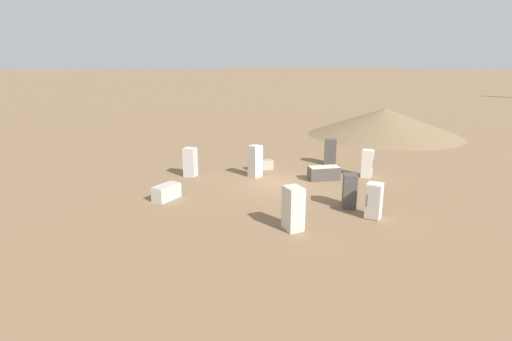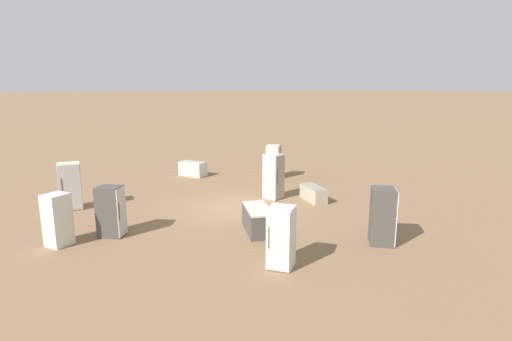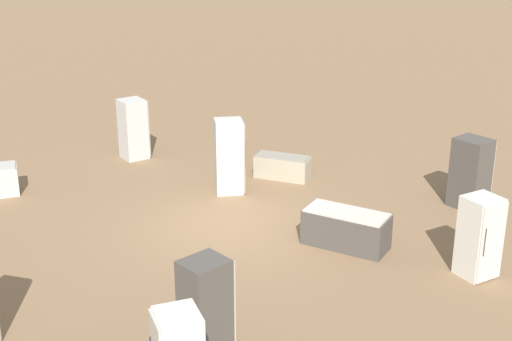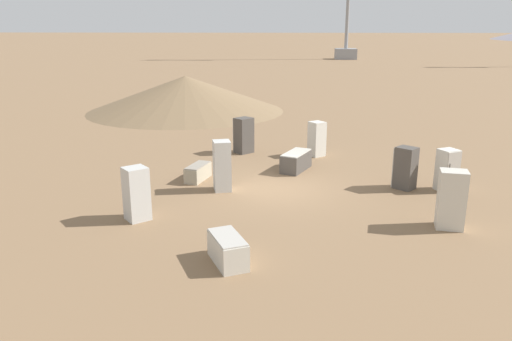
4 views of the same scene
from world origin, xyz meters
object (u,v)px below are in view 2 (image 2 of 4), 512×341
(discarded_fridge_0, at_px, (274,176))
(discarded_fridge_8, at_px, (281,237))
(discarded_fridge_6, at_px, (383,216))
(discarded_fridge_7, at_px, (57,220))
(discarded_fridge_2, at_px, (274,162))
(discarded_fridge_5, at_px, (111,211))
(discarded_fridge_4, at_px, (313,194))
(discarded_fridge_9, at_px, (258,220))
(discarded_fridge_1, at_px, (70,186))
(discarded_fridge_3, at_px, (193,169))

(discarded_fridge_0, distance_m, discarded_fridge_8, 6.58)
(discarded_fridge_6, distance_m, discarded_fridge_8, 3.51)
(discarded_fridge_0, bearing_deg, discarded_fridge_8, 39.96)
(discarded_fridge_6, xyz_separation_m, discarded_fridge_7, (8.08, -5.18, -0.07))
(discarded_fridge_2, bearing_deg, discarded_fridge_5, -18.36)
(discarded_fridge_5, height_order, discarded_fridge_8, discarded_fridge_8)
(discarded_fridge_6, bearing_deg, discarded_fridge_7, -79.40)
(discarded_fridge_4, relative_size, discarded_fridge_8, 0.94)
(discarded_fridge_5, distance_m, discarded_fridge_6, 8.30)
(discarded_fridge_9, bearing_deg, discarded_fridge_2, 72.65)
(discarded_fridge_1, height_order, discarded_fridge_3, discarded_fridge_1)
(discarded_fridge_0, height_order, discarded_fridge_5, discarded_fridge_0)
(discarded_fridge_3, bearing_deg, discarded_fridge_9, -127.19)
(discarded_fridge_1, height_order, discarded_fridge_7, discarded_fridge_1)
(discarded_fridge_5, xyz_separation_m, discarded_fridge_8, (-3.08, 4.71, 0.02))
(discarded_fridge_4, relative_size, discarded_fridge_9, 0.79)
(discarded_fridge_0, xyz_separation_m, discarded_fridge_7, (8.28, 0.62, -0.16))
(discarded_fridge_8, bearing_deg, discarded_fridge_4, -86.11)
(discarded_fridge_0, relative_size, discarded_fridge_1, 1.04)
(discarded_fridge_4, relative_size, discarded_fridge_7, 0.98)
(discarded_fridge_6, bearing_deg, discarded_fridge_8, -52.67)
(discarded_fridge_6, bearing_deg, discarded_fridge_9, -95.55)
(discarded_fridge_0, distance_m, discarded_fridge_6, 5.80)
(discarded_fridge_7, bearing_deg, discarded_fridge_1, 47.79)
(discarded_fridge_5, bearing_deg, discarded_fridge_8, 73.44)
(discarded_fridge_1, distance_m, discarded_fridge_8, 9.24)
(discarded_fridge_9, bearing_deg, discarded_fridge_6, -26.60)
(discarded_fridge_2, xyz_separation_m, discarded_fridge_4, (1.10, 4.33, -0.55))
(discarded_fridge_9, bearing_deg, discarded_fridge_8, -88.70)
(discarded_fridge_2, distance_m, discarded_fridge_4, 4.50)
(discarded_fridge_1, relative_size, discarded_fridge_3, 1.14)
(discarded_fridge_6, bearing_deg, discarded_fridge_5, -84.42)
(discarded_fridge_4, height_order, discarded_fridge_7, discarded_fridge_7)
(discarded_fridge_2, distance_m, discarded_fridge_8, 10.42)
(discarded_fridge_4, height_order, discarded_fridge_5, discarded_fridge_5)
(discarded_fridge_2, height_order, discarded_fridge_8, discarded_fridge_2)
(discarded_fridge_1, bearing_deg, discarded_fridge_6, 138.13)
(discarded_fridge_2, height_order, discarded_fridge_4, discarded_fridge_2)
(discarded_fridge_1, height_order, discarded_fridge_6, discarded_fridge_1)
(discarded_fridge_5, bearing_deg, discarded_fridge_6, 92.57)
(discarded_fridge_1, distance_m, discarded_fridge_5, 3.82)
(discarded_fridge_1, distance_m, discarded_fridge_6, 11.37)
(discarded_fridge_4, height_order, discarded_fridge_9, discarded_fridge_9)
(discarded_fridge_5, bearing_deg, discarded_fridge_2, 153.30)
(discarded_fridge_5, xyz_separation_m, discarded_fridge_9, (-4.05, 2.19, -0.40))
(discarded_fridge_0, distance_m, discarded_fridge_3, 6.01)
(discarded_fridge_5, distance_m, discarded_fridge_7, 1.51)
(discarded_fridge_2, xyz_separation_m, discarded_fridge_8, (5.95, 8.55, -0.04))
(discarded_fridge_1, xyz_separation_m, discarded_fridge_5, (-0.57, 3.77, -0.10))
(discarded_fridge_1, distance_m, discarded_fridge_7, 3.79)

